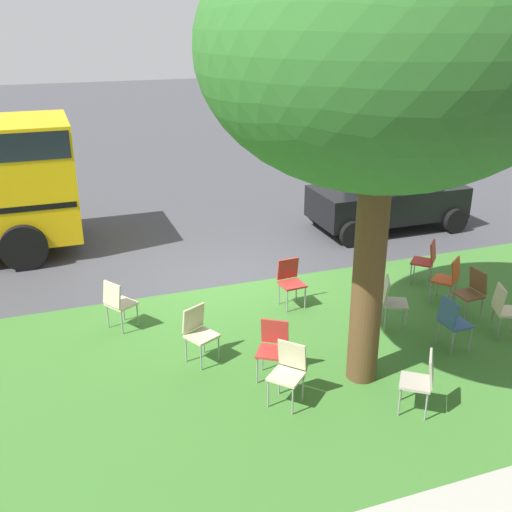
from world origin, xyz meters
The scene contains 16 objects.
ground centered at (0.00, 0.00, 0.00)m, with size 80.00×80.00×0.00m, color #424247.
grass_verge centered at (0.00, 3.20, 0.00)m, with size 48.00×6.00×0.01m, color #3D752D.
street_tree centered at (-0.85, 3.91, 4.55)m, with size 4.60×4.60×6.27m.
chair_0 centered at (-3.66, 1.40, 0.52)m, with size 0.59×0.59×0.88m.
chair_1 centered at (-3.62, 3.62, 0.52)m, with size 0.55×0.54×0.88m.
chair_2 centered at (-1.16, 4.92, 0.52)m, with size 0.58×0.58×0.88m.
chair_3 centered at (-3.56, 2.89, 0.52)m, with size 0.44×0.44×0.88m.
chair_4 centered at (-2.55, 3.70, 0.52)m, with size 0.43×0.43×0.88m.
chair_5 centered at (-2.06, 2.72, 0.52)m, with size 0.56×0.55×0.88m.
chair_6 centered at (-0.78, 1.40, 0.52)m, with size 0.45×0.45×0.88m.
chair_7 centered at (0.40, 4.12, 0.52)m, with size 0.59×0.59×0.88m.
chair_8 centered at (1.26, 2.66, 0.52)m, with size 0.56×0.56×0.88m.
chair_9 centered at (2.27, 1.26, 0.52)m, with size 0.58×0.57×0.88m.
chair_10 centered at (-3.52, 2.29, 0.52)m, with size 0.58×0.58×0.88m.
chair_11 centered at (0.36, 3.46, 0.52)m, with size 0.57×0.58×0.88m.
parked_car centered at (-4.71, -1.75, 0.84)m, with size 3.70×1.92×1.65m.
Camera 1 is at (3.16, 10.50, 4.94)m, focal length 42.27 mm.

